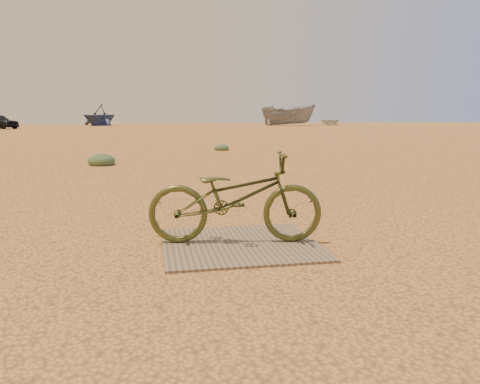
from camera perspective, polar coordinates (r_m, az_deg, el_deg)
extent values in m
plane|color=#DC964A|center=(3.81, -6.15, -8.94)|extent=(120.00, 120.00, 0.00)
cube|color=#7C6853|center=(4.35, 0.00, -6.39)|extent=(1.42, 1.33, 0.02)
imported|color=#424820|center=(4.30, -0.57, -0.69)|extent=(1.66, 0.80, 0.84)
imported|color=navy|center=(51.85, -16.75, 9.00)|extent=(5.60, 5.66, 2.25)
imported|color=gray|center=(50.37, 5.89, 9.31)|extent=(6.05, 3.96, 2.19)
imported|color=silver|center=(53.43, 10.86, 8.49)|extent=(4.67, 5.15, 0.87)
ellipsoid|color=#4B5E41|center=(11.63, -16.51, 3.16)|extent=(0.64, 0.64, 0.35)
ellipsoid|color=#4B5E41|center=(15.76, -2.25, 5.10)|extent=(0.50, 0.50, 0.27)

